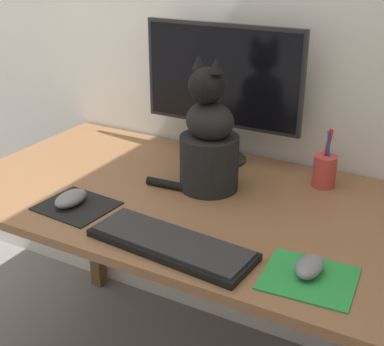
% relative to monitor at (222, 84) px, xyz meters
% --- Properties ---
extents(desk, '(1.42, 0.76, 0.74)m').
position_rel_monitor_xyz_m(desk, '(0.06, -0.28, -0.35)').
color(desk, brown).
rests_on(desk, ground_plane).
extents(monitor, '(0.53, 0.17, 0.45)m').
position_rel_monitor_xyz_m(monitor, '(0.00, 0.00, 0.00)').
color(monitor, black).
rests_on(monitor, desk).
extents(keyboard, '(0.43, 0.18, 0.02)m').
position_rel_monitor_xyz_m(keyboard, '(0.14, -0.55, -0.25)').
color(keyboard, black).
rests_on(keyboard, desk).
extents(mousepad_left, '(0.21, 0.19, 0.00)m').
position_rel_monitor_xyz_m(mousepad_left, '(-0.20, -0.49, -0.26)').
color(mousepad_left, black).
rests_on(mousepad_left, desk).
extents(mousepad_right, '(0.21, 0.19, 0.00)m').
position_rel_monitor_xyz_m(mousepad_right, '(0.47, -0.52, -0.26)').
color(mousepad_right, '#238438').
rests_on(mousepad_right, desk).
extents(computer_mouse_left, '(0.07, 0.11, 0.04)m').
position_rel_monitor_xyz_m(computer_mouse_left, '(-0.22, -0.50, -0.24)').
color(computer_mouse_left, slate).
rests_on(computer_mouse_left, mousepad_left).
extents(computer_mouse_right, '(0.06, 0.10, 0.03)m').
position_rel_monitor_xyz_m(computer_mouse_right, '(0.46, -0.50, -0.24)').
color(computer_mouse_right, slate).
rests_on(computer_mouse_right, mousepad_right).
extents(cat, '(0.28, 0.22, 0.39)m').
position_rel_monitor_xyz_m(cat, '(0.06, -0.21, -0.11)').
color(cat, black).
rests_on(cat, desk).
extents(pen_cup, '(0.07, 0.07, 0.18)m').
position_rel_monitor_xyz_m(pen_cup, '(0.36, -0.03, -0.21)').
color(pen_cup, '#B23833').
rests_on(pen_cup, desk).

